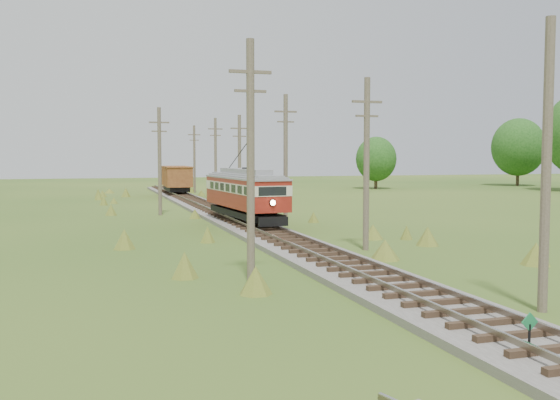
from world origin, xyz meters
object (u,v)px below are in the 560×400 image
object	(u,v)px
gravel_pile	(237,197)
switch_marker	(529,331)
streetcar	(245,191)
gondola	(176,178)

from	to	relation	value
gravel_pile	switch_marker	bearing A→B (deg)	-95.46
switch_marker	gravel_pile	distance (m)	50.99
streetcar	gravel_pile	bearing A→B (deg)	74.38
streetcar	gondola	xyz separation A→B (m)	(-0.00, 34.01, -0.22)
streetcar	gravel_pile	world-z (taller)	streetcar
gondola	gravel_pile	distance (m)	12.71
switch_marker	streetcar	distance (m)	28.52
gondola	switch_marker	bearing A→B (deg)	-88.75
streetcar	gravel_pile	size ratio (longest dim) A/B	3.22
switch_marker	gravel_pile	size ratio (longest dim) A/B	0.31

